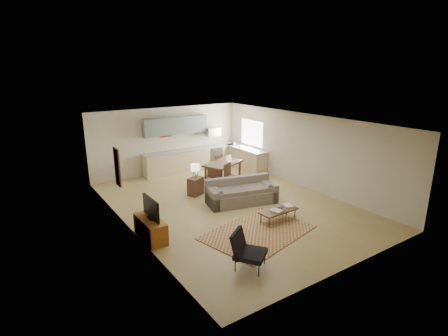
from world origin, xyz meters
TOP-DOWN VIEW (x-y plane):
  - room at (0.00, 0.00)m, footprint 9.00×9.00m
  - kitchen_counter_back at (0.90, 4.18)m, footprint 4.26×0.64m
  - kitchen_counter_right at (2.93, 3.00)m, footprint 0.64×2.26m
  - kitchen_range at (2.00, 4.18)m, footprint 0.62×0.62m
  - kitchen_microwave at (2.00, 4.20)m, footprint 0.62×0.40m
  - upper_cabinets at (0.30, 4.33)m, footprint 2.80×0.34m
  - window_right at (3.23, 3.00)m, footprint 0.02×1.40m
  - wall_art_left at (-3.21, 0.90)m, footprint 0.06×0.42m
  - triptych at (-0.10, 4.47)m, footprint 1.70×0.04m
  - rug at (-0.50, -2.08)m, footprint 3.18×2.54m
  - sofa at (0.40, -0.13)m, footprint 2.49×1.52m
  - coffee_table at (0.44, -1.83)m, footprint 1.19×0.51m
  - book_a at (0.21, -1.89)m, footprint 0.42×0.46m
  - book_b at (0.76, -1.73)m, footprint 0.44×0.47m
  - vase at (0.53, -1.78)m, footprint 0.19×0.19m
  - armchair at (-1.71, -3.30)m, footprint 1.03×1.03m
  - tv_credenza at (-3.00, -0.80)m, footprint 0.46×1.20m
  - tv at (-2.95, -0.80)m, footprint 0.09×0.93m
  - console_table at (-0.46, 1.37)m, footprint 0.63×0.53m
  - table_lamp at (-0.46, 1.37)m, footprint 0.37×0.37m
  - dining_table at (1.06, 1.95)m, footprint 1.81×1.47m
  - dining_chair_near at (0.91, 1.13)m, footprint 0.62×0.63m
  - dining_chair_far at (1.21, 2.77)m, footprint 0.59×0.60m
  - laptop at (1.38, 1.84)m, footprint 0.41×0.37m
  - soap_bottle at (2.83, 3.72)m, footprint 0.10×0.10m

SIDE VIEW (x-z plane):
  - rug at x=-0.50m, z-range 0.00..0.02m
  - coffee_table at x=0.44m, z-range 0.00..0.35m
  - tv_credenza at x=-3.00m, z-range 0.00..0.56m
  - console_table at x=-0.46m, z-range 0.00..0.62m
  - book_b at x=0.76m, z-range 0.35..0.37m
  - book_a at x=0.21m, z-range 0.35..0.38m
  - dining_table at x=1.06m, z-range 0.00..0.80m
  - sofa at x=0.40m, z-range 0.00..0.81m
  - armchair at x=-1.71m, z-range 0.00..0.84m
  - vase at x=0.53m, z-range 0.35..0.52m
  - kitchen_range at x=2.00m, z-range 0.00..0.90m
  - kitchen_counter_back at x=0.90m, z-range 0.00..0.92m
  - kitchen_counter_right at x=2.93m, z-range 0.00..0.92m
  - dining_chair_far at x=1.21m, z-range 0.00..0.95m
  - dining_chair_near at x=0.91m, z-range 0.00..0.95m
  - tv at x=-2.95m, z-range 0.56..1.11m
  - table_lamp at x=-0.46m, z-range 0.62..1.11m
  - laptop at x=1.38m, z-range 0.80..1.05m
  - soap_bottle at x=2.83m, z-range 0.92..1.11m
  - room at x=0.00m, z-range -3.15..5.85m
  - kitchen_microwave at x=2.00m, z-range 1.38..1.73m
  - window_right at x=3.23m, z-range 1.02..2.08m
  - wall_art_left at x=-3.21m, z-range 1.00..2.10m
  - triptych at x=-0.10m, z-range 1.50..2.00m
  - upper_cabinets at x=0.30m, z-range 1.60..2.30m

